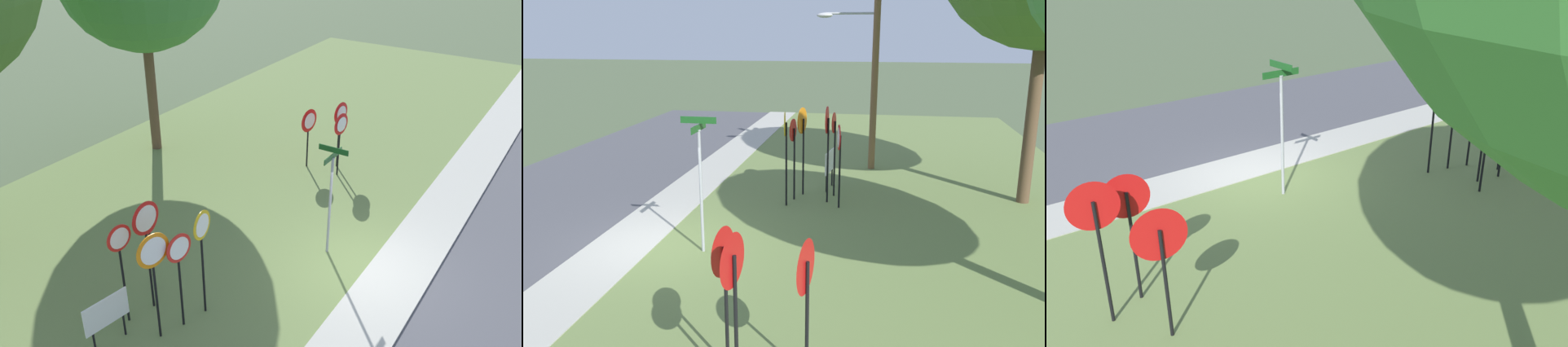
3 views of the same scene
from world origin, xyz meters
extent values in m
plane|color=#4C5B3D|center=(0.00, 0.00, 0.00)|extent=(160.00, 160.00, 0.00)
cube|color=#4C4C51|center=(0.00, -4.80, 0.01)|extent=(44.00, 6.40, 0.01)
cube|color=#ADAA9E|center=(0.00, -0.80, 0.03)|extent=(44.00, 1.60, 0.06)
cube|color=olive|center=(0.00, 6.00, 0.02)|extent=(44.00, 12.00, 0.04)
cylinder|color=black|center=(-4.79, 3.83, 1.21)|extent=(0.06, 0.06, 2.33)
cylinder|color=red|center=(-4.79, 3.79, 2.33)|extent=(0.62, 0.09, 0.62)
cylinder|color=white|center=(-4.79, 3.77, 2.33)|extent=(0.48, 0.06, 0.49)
cylinder|color=black|center=(-3.64, 4.07, 1.10)|extent=(0.06, 0.06, 2.12)
cylinder|color=red|center=(-3.64, 4.03, 2.11)|extent=(0.71, 0.15, 0.72)
cylinder|color=white|center=(-3.64, 4.02, 2.11)|extent=(0.55, 0.10, 0.56)
cylinder|color=black|center=(-3.58, 2.54, 1.27)|extent=(0.06, 0.06, 2.46)
cylinder|color=gold|center=(-3.58, 2.50, 2.45)|extent=(0.68, 0.12, 0.68)
cylinder|color=white|center=(-3.58, 2.49, 2.45)|extent=(0.53, 0.08, 0.53)
cylinder|color=black|center=(-4.78, 2.87, 1.23)|extent=(0.06, 0.06, 2.38)
cylinder|color=orange|center=(-4.78, 2.83, 2.36)|extent=(0.79, 0.18, 0.80)
cylinder|color=white|center=(-4.78, 2.81, 2.36)|extent=(0.61, 0.13, 0.62)
cylinder|color=black|center=(-4.21, 2.68, 1.13)|extent=(0.06, 0.06, 2.18)
cylinder|color=red|center=(-4.21, 2.64, 2.17)|extent=(0.67, 0.11, 0.67)
cylinder|color=white|center=(-4.21, 2.62, 2.17)|extent=(0.52, 0.08, 0.52)
cylinder|color=black|center=(-4.11, 3.69, 1.31)|extent=(0.06, 0.06, 2.53)
cylinder|color=red|center=(-4.11, 3.65, 2.51)|extent=(0.79, 0.04, 0.79)
cylinder|color=white|center=(-4.11, 3.63, 2.51)|extent=(0.62, 0.02, 0.62)
cylinder|color=black|center=(5.02, 3.30, 1.09)|extent=(0.06, 0.06, 2.10)
cone|color=red|center=(5.02, 3.26, 2.06)|extent=(0.77, 0.16, 0.78)
cone|color=white|center=(5.02, 3.24, 2.06)|extent=(0.52, 0.10, 0.53)
cylinder|color=black|center=(4.44, 4.21, 0.96)|extent=(0.06, 0.06, 1.83)
cone|color=red|center=(4.44, 4.17, 1.79)|extent=(0.81, 0.18, 0.82)
cone|color=white|center=(4.44, 4.15, 1.79)|extent=(0.55, 0.12, 0.56)
cylinder|color=black|center=(4.43, 3.00, 1.02)|extent=(0.06, 0.06, 1.97)
cone|color=red|center=(4.43, 2.96, 1.93)|extent=(0.75, 0.17, 0.75)
cone|color=white|center=(4.43, 2.94, 1.93)|extent=(0.51, 0.11, 0.51)
cylinder|color=#9EA0A8|center=(0.14, 1.22, 1.46)|extent=(0.07, 0.07, 2.83)
cylinder|color=#9EA0A8|center=(0.14, 1.22, 2.89)|extent=(0.09, 0.09, 0.03)
cube|color=#19511E|center=(0.14, 1.22, 2.95)|extent=(0.96, 0.03, 0.15)
cube|color=#19511E|center=(0.14, 1.22, 3.12)|extent=(0.03, 0.82, 0.15)
cylinder|color=black|center=(-5.93, 3.67, 0.32)|extent=(0.05, 0.05, 0.55)
cylinder|color=black|center=(-5.17, 3.56, 0.32)|extent=(0.05, 0.05, 0.55)
cube|color=white|center=(-5.55, 3.62, 0.94)|extent=(1.09, 0.19, 0.70)
camera|label=1|loc=(-11.43, -4.09, 8.98)|focal=38.35mm
camera|label=2|loc=(11.54, 5.10, 5.03)|focal=37.84mm
camera|label=3|loc=(6.94, 10.64, 5.59)|focal=37.05mm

